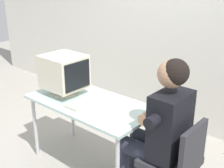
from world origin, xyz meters
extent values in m
plane|color=#9E998E|center=(0.00, 0.00, 0.00)|extent=(12.00, 12.00, 0.00)
cube|color=silver|center=(0.30, 1.40, 1.50)|extent=(8.00, 0.10, 3.00)
cylinder|color=#B7B7BC|center=(-0.57, -0.26, 0.34)|extent=(0.04, 0.04, 0.68)
cylinder|color=#B7B7BC|center=(-0.57, 0.26, 0.34)|extent=(0.04, 0.04, 0.68)
cylinder|color=#B7B7BC|center=(0.57, 0.26, 0.34)|extent=(0.04, 0.04, 0.68)
cube|color=silver|center=(0.00, 0.00, 0.70)|extent=(1.25, 0.65, 0.03)
cylinder|color=beige|center=(-0.33, -0.02, 0.72)|extent=(0.26, 0.26, 0.02)
cylinder|color=beige|center=(-0.33, -0.02, 0.76)|extent=(0.06, 0.06, 0.05)
cube|color=beige|center=(-0.33, -0.02, 0.95)|extent=(0.39, 0.36, 0.33)
cube|color=black|center=(-0.13, -0.02, 0.95)|extent=(0.01, 0.31, 0.27)
cube|color=beige|center=(-0.01, -0.01, 0.72)|extent=(0.16, 0.46, 0.02)
cube|color=beige|center=(-0.01, -0.01, 0.74)|extent=(0.14, 0.42, 0.01)
cylinder|color=#4C4C51|center=(0.72, 0.17, 0.21)|extent=(0.03, 0.03, 0.41)
cube|color=#2D2D33|center=(0.89, 0.00, 0.44)|extent=(0.41, 0.41, 0.06)
cube|color=#2D2D33|center=(1.07, 0.00, 0.65)|extent=(0.04, 0.37, 0.35)
cube|color=black|center=(0.87, 0.00, 0.76)|extent=(0.22, 0.35, 0.54)
sphere|color=#A57A5B|center=(0.85, 0.00, 1.18)|extent=(0.21, 0.21, 0.21)
sphere|color=black|center=(0.88, 0.00, 1.20)|extent=(0.20, 0.20, 0.20)
cylinder|color=#262838|center=(0.68, -0.09, 0.49)|extent=(0.38, 0.14, 0.14)
cylinder|color=#262838|center=(0.68, 0.09, 0.49)|extent=(0.38, 0.14, 0.14)
cylinder|color=#262838|center=(0.49, -0.09, 0.25)|extent=(0.11, 0.11, 0.49)
cylinder|color=#262838|center=(0.49, 0.09, 0.25)|extent=(0.11, 0.11, 0.49)
cylinder|color=black|center=(0.85, -0.21, 0.88)|extent=(0.09, 0.14, 0.09)
cylinder|color=black|center=(0.85, 0.20, 0.88)|extent=(0.09, 0.14, 0.09)
cylinder|color=#A57A5B|center=(0.73, 0.00, 0.83)|extent=(0.09, 0.35, 0.09)
camera|label=1|loc=(1.85, -1.82, 1.87)|focal=47.42mm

